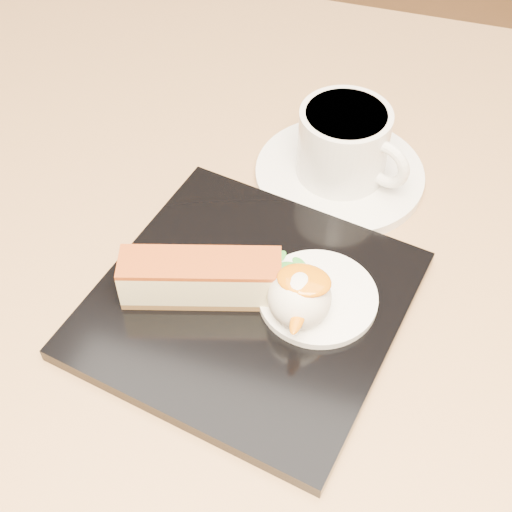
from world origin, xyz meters
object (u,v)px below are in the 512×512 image
(table, at_px, (249,352))
(cheesecake, at_px, (201,278))
(coffee_cup, at_px, (345,143))
(dessert_plate, at_px, (248,304))
(saucer, at_px, (339,175))
(ice_cream_scoop, at_px, (299,298))

(table, bearing_deg, cheesecake, -103.78)
(cheesecake, height_order, coffee_cup, coffee_cup)
(dessert_plate, xyz_separation_m, cheesecake, (-0.04, -0.00, 0.03))
(coffee_cup, bearing_deg, saucer, 180.00)
(ice_cream_scoop, height_order, coffee_cup, coffee_cup)
(dessert_plate, height_order, coffee_cup, coffee_cup)
(table, xyz_separation_m, saucer, (0.05, 0.10, 0.16))
(ice_cream_scoop, bearing_deg, coffee_cup, 91.16)
(coffee_cup, bearing_deg, cheesecake, -90.52)
(cheesecake, bearing_deg, table, 60.32)
(dessert_plate, xyz_separation_m, ice_cream_scoop, (0.04, -0.00, 0.03))
(ice_cream_scoop, height_order, saucer, ice_cream_scoop)
(coffee_cup, bearing_deg, dessert_plate, -80.02)
(table, xyz_separation_m, ice_cream_scoop, (0.06, -0.06, 0.19))
(table, bearing_deg, ice_cream_scoop, -47.12)
(dessert_plate, bearing_deg, saucer, 77.90)
(cheesecake, distance_m, coffee_cup, 0.18)
(ice_cream_scoop, xyz_separation_m, saucer, (-0.01, 0.17, -0.03))
(ice_cream_scoop, bearing_deg, saucer, 91.78)
(table, distance_m, cheesecake, 0.20)
(cheesecake, bearing_deg, dessert_plate, -7.77)
(table, xyz_separation_m, coffee_cup, (0.06, 0.10, 0.20))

